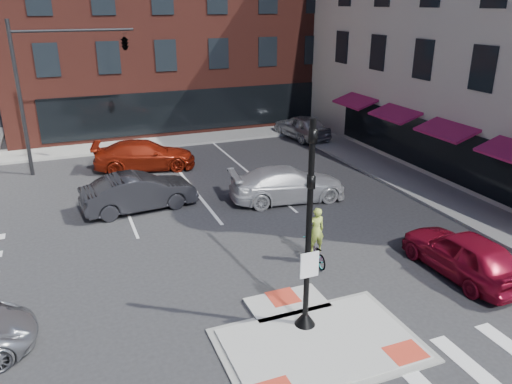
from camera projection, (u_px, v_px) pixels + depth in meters
name	position (u px, v px, depth m)	size (l,w,h in m)	color
ground	(311.00, 335.00, 13.99)	(120.00, 120.00, 0.00)	#28282B
refuge_island	(316.00, 339.00, 13.75)	(5.40, 4.65, 0.13)	gray
sidewalk_e	(404.00, 177.00, 26.39)	(3.00, 24.00, 0.15)	gray
sidewalk_n	(200.00, 138.00, 34.09)	(26.00, 3.00, 0.15)	gray
building_n	(162.00, 15.00, 40.00)	(24.40, 18.40, 15.50)	#522019
building_far_left	(65.00, 38.00, 55.92)	(10.00, 12.00, 10.00)	slate
building_far_right	(174.00, 26.00, 61.81)	(12.00, 12.00, 12.00)	brown
signal_pole	(308.00, 255.00, 13.50)	(0.60, 0.60, 5.98)	black
mast_arm_signal	(97.00, 54.00, 26.19)	(6.10, 2.24, 8.00)	black
red_sedan	(464.00, 254.00, 16.87)	(1.87, 4.65, 1.58)	maroon
white_pickup	(288.00, 184.00, 23.31)	(2.22, 5.46, 1.59)	silver
bg_car_dark	(139.00, 192.00, 22.23)	(1.75, 5.02, 1.65)	#26262B
bg_car_silver	(302.00, 127.00, 33.95)	(1.94, 4.82, 1.64)	#B7B9BE
bg_car_red	(145.00, 155.00, 27.69)	(2.24, 5.51, 1.60)	maroon
cyclist	(315.00, 245.00, 17.67)	(0.69, 1.69, 2.12)	#3F3F44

